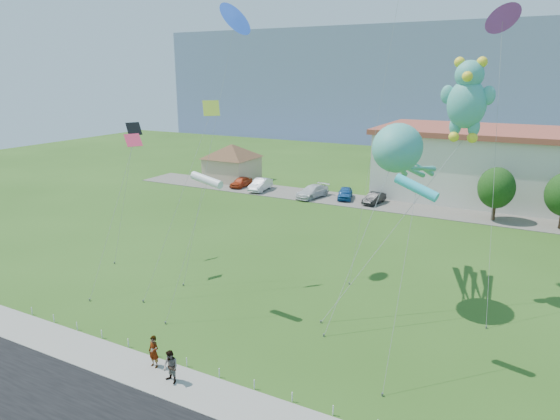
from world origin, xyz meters
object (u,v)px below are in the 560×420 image
object	(u,v)px
pedestrian_left	(154,352)
pedestrian_right	(171,367)
pavilion	(232,159)
parked_car_blue	(345,193)
teddy_bear_kite	(467,98)
parked_car_red	(241,182)
octopus_kite	(401,156)
parked_car_white	(312,191)
parked_car_black	(374,198)
parked_car_silver	(260,185)

from	to	relation	value
pedestrian_left	pedestrian_right	distance (m)	1.75
pavilion	parked_car_blue	xyz separation A→B (m)	(17.62, -2.69, -2.29)
teddy_bear_kite	pedestrian_right	bearing A→B (deg)	-119.83
parked_car_red	octopus_kite	size ratio (longest dim) A/B	0.30
parked_car_white	octopus_kite	world-z (taller)	octopus_kite
pedestrian_right	parked_car_blue	world-z (taller)	pedestrian_right
pavilion	pedestrian_left	xyz separation A→B (m)	(21.66, -40.18, -2.08)
pedestrian_left	pedestrian_right	world-z (taller)	pedestrian_left
parked_car_black	parked_car_red	bearing A→B (deg)	-172.02
pedestrian_left	parked_car_black	size ratio (longest dim) A/B	0.45
parked_car_blue	pavilion	bearing A→B (deg)	155.00
pedestrian_right	teddy_bear_kite	xyz separation A→B (m)	(9.84, 17.17, 12.04)
pavilion	teddy_bear_kite	size ratio (longest dim) A/B	0.60
pedestrian_left	parked_car_red	bearing A→B (deg)	120.12
parked_car_blue	teddy_bear_kite	distance (m)	28.81
parked_car_red	parked_car_silver	world-z (taller)	parked_car_silver
pedestrian_left	parked_car_blue	distance (m)	37.70
parked_car_black	teddy_bear_kite	size ratio (longest dim) A/B	0.25
pedestrian_right	parked_car_white	bearing A→B (deg)	116.32
pedestrian_right	parked_car_black	xyz separation A→B (m)	(-1.97, 37.62, -0.25)
pavilion	pedestrian_left	size ratio (longest dim) A/B	5.45
parked_car_silver	parked_car_white	distance (m)	7.29
pedestrian_left	parked_car_blue	world-z (taller)	pedestrian_left
pedestrian_right	octopus_kite	xyz separation A→B (m)	(6.58, 14.97, 8.48)
pavilion	parked_car_white	size ratio (longest dim) A/B	1.87
pedestrian_right	parked_car_white	size ratio (longest dim) A/B	0.34
parked_car_silver	teddy_bear_kite	bearing A→B (deg)	-43.16
pavilion	parked_car_red	bearing A→B (deg)	-42.60
pedestrian_left	parked_car_red	xyz separation A→B (m)	(-18.31, 37.10, -0.24)
pedestrian_right	parked_car_red	xyz separation A→B (m)	(-19.94, 37.75, -0.22)
parked_car_white	parked_car_black	distance (m)	7.46
parked_car_red	octopus_kite	xyz separation A→B (m)	(26.52, -22.78, 8.70)
pavilion	parked_car_silver	xyz separation A→B (m)	(6.61, -3.63, -2.22)
pedestrian_left	parked_car_silver	size ratio (longest dim) A/B	0.37
pedestrian_left	pedestrian_right	bearing A→B (deg)	-17.93
parked_car_blue	pedestrian_left	bearing A→B (deg)	-100.14
octopus_kite	parked_car_black	bearing A→B (deg)	110.67
parked_car_red	parked_car_black	world-z (taller)	parked_car_red
parked_car_red	parked_car_blue	xyz separation A→B (m)	(14.27, 0.38, 0.03)
pedestrian_left	parked_car_black	xyz separation A→B (m)	(-0.34, 36.97, -0.26)
pedestrian_right	parked_car_black	size ratio (longest dim) A/B	0.44
pedestrian_left	teddy_bear_kite	distance (m)	23.43
pedestrian_left	octopus_kite	size ratio (longest dim) A/B	0.13
pavilion	parked_car_white	xyz separation A→B (m)	(13.89, -3.87, -2.25)
pavilion	teddy_bear_kite	bearing A→B (deg)	-35.54
parked_car_silver	parked_car_white	size ratio (longest dim) A/B	0.92
octopus_kite	parked_car_silver	bearing A→B (deg)	136.29
pavilion	parked_car_red	distance (m)	5.10
octopus_kite	teddy_bear_kite	size ratio (longest dim) A/B	0.83
parked_car_red	pedestrian_left	bearing A→B (deg)	-63.21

